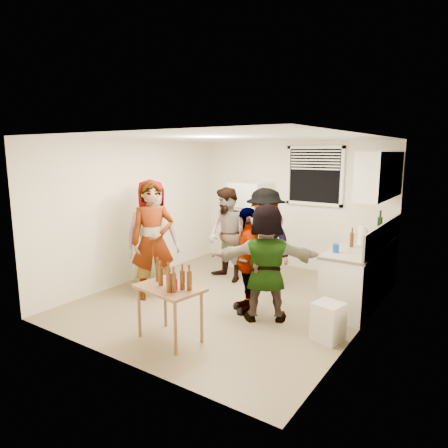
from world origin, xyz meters
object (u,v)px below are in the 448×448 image
Objects in this scene: kettle at (366,240)px; guest_back_left at (227,280)px; red_cup at (174,289)px; guest_black at (247,310)px; blue_cup at (336,252)px; serving_table at (171,339)px; beer_bottle_table at (169,287)px; guest_grey at (154,286)px; beer_bottle_counter at (351,247)px; guest_back_right at (264,288)px; guest_stripe at (155,297)px; guest_orange at (265,319)px; refrigerator at (250,224)px; trash_bin at (328,321)px; wine_bottle at (379,236)px.

guest_back_left is at bearing 179.09° from kettle.
red_cup is 0.08× the size of guest_black.
blue_cup is 0.15× the size of serving_table.
guest_grey is at bearing 139.40° from beer_bottle_table.
beer_bottle_counter is 0.13× the size of guest_back_right.
guest_orange is (1.86, 0.26, 0.00)m from guest_stripe.
guest_back_left is 0.98× the size of guest_back_right.
trash_bin is at bearing -43.20° from refrigerator.
guest_stripe is (-0.31, -2.47, -0.85)m from refrigerator.
guest_orange is (0.62, -1.12, 0.00)m from guest_back_right.
guest_back_left is at bearing 151.45° from trash_bin.
guest_stripe is 1.88m from guest_orange.
guest_orange is (1.55, -2.21, -0.85)m from refrigerator.
guest_grey reaches higher than guest_stripe.
kettle is 3.53m from guest_stripe.
serving_table is (-1.47, -2.40, -0.90)m from beer_bottle_counter.
blue_cup reaches higher than guest_black.
refrigerator is 2.56m from guest_black.
guest_orange is at bearing -133.86° from blue_cup.
serving_table is 3.53× the size of beer_bottle_table.
wine_bottle is 2.59m from guest_orange.
refrigerator reaches higher than wine_bottle.
beer_bottle_counter is 0.46m from blue_cup.
guest_black is (0.25, -1.01, 0.00)m from guest_back_right.
beer_bottle_table reaches higher than guest_back_left.
guest_back_left is at bearing -70.69° from guest_orange.
blue_cup is at bearing -115.08° from kettle.
guest_back_left is (-2.33, -1.10, -0.90)m from wine_bottle.
trash_bin is at bearing -66.54° from guest_grey.
blue_cup is 1.36m from guest_orange.
beer_bottle_table is at bearing -56.33° from guest_back_left.
guest_back_left is (0.17, -1.08, -0.85)m from refrigerator.
guest_stripe is 1.20× the size of guest_black.
blue_cup is (2.26, -1.48, 0.05)m from refrigerator.
kettle reaches higher than guest_back_left.
kettle is 0.43m from wine_bottle.
beer_bottle_counter is 0.12× the size of guest_grey.
trash_bin is 1.36m from guest_black.
beer_bottle_table is at bearing -102.48° from guest_grey.
blue_cup is at bearing 55.25° from beer_bottle_table.
guest_grey is at bearing 175.34° from trash_bin.
wine_bottle is at bearing -7.34° from guest_stripe.
beer_bottle_counter is 0.94× the size of beer_bottle_table.
guest_black is 0.94× the size of guest_orange.
trash_bin is (0.10, -1.95, -0.65)m from kettle.
refrigerator is at bearing 156.44° from beer_bottle_counter.
guest_back_left reaches higher than guest_back_right.
beer_bottle_counter is at bearing 60.67° from red_cup.
serving_table is at bearing -146.34° from trash_bin.
guest_black is (-1.31, 0.24, -0.25)m from trash_bin.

